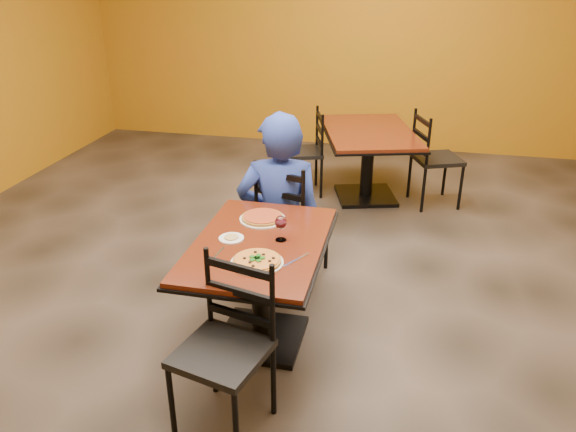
% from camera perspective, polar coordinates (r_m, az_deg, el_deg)
% --- Properties ---
extents(floor, '(7.00, 8.00, 0.01)m').
position_cam_1_polar(floor, '(4.33, -0.96, -8.45)').
color(floor, black).
rests_on(floor, ground).
extents(wall_back, '(7.00, 0.01, 3.00)m').
position_cam_1_polar(wall_back, '(7.62, 6.36, 18.05)').
color(wall_back, '#B26913').
rests_on(wall_back, ground).
extents(table_main, '(0.83, 1.23, 0.75)m').
position_cam_1_polar(table_main, '(3.63, -2.87, -5.30)').
color(table_main, '#5A190E').
rests_on(table_main, floor).
extents(table_second, '(1.24, 1.53, 0.75)m').
position_cam_1_polar(table_second, '(5.97, 8.14, 6.86)').
color(table_second, '#5A190E').
rests_on(table_second, floor).
extents(chair_main_near, '(0.53, 0.53, 0.97)m').
position_cam_1_polar(chair_main_near, '(3.04, -6.75, -13.73)').
color(chair_main_near, black).
rests_on(chair_main_near, floor).
extents(chair_main_far, '(0.57, 0.57, 1.00)m').
position_cam_1_polar(chair_main_far, '(4.45, 0.47, -0.15)').
color(chair_main_far, black).
rests_on(chair_main_far, floor).
extents(chair_second_left, '(0.52, 0.52, 0.92)m').
position_cam_1_polar(chair_second_left, '(6.09, 1.42, 6.45)').
color(chair_second_left, black).
rests_on(chair_second_left, floor).
extents(chair_second_right, '(0.57, 0.57, 0.97)m').
position_cam_1_polar(chair_second_right, '(5.99, 14.86, 5.57)').
color(chair_second_right, black).
rests_on(chair_second_right, floor).
extents(diner, '(0.73, 0.55, 1.38)m').
position_cam_1_polar(diner, '(4.29, -0.82, 1.64)').
color(diner, navy).
rests_on(diner, floor).
extents(plate_main, '(0.31, 0.31, 0.01)m').
position_cam_1_polar(plate_main, '(3.29, -3.16, -4.73)').
color(plate_main, white).
rests_on(plate_main, table_main).
extents(pizza_main, '(0.28, 0.28, 0.02)m').
position_cam_1_polar(pizza_main, '(3.28, -3.16, -4.49)').
color(pizza_main, maroon).
rests_on(pizza_main, plate_main).
extents(plate_far, '(0.31, 0.31, 0.01)m').
position_cam_1_polar(plate_far, '(3.82, -2.61, -0.31)').
color(plate_far, white).
rests_on(plate_far, table_main).
extents(pizza_far, '(0.28, 0.28, 0.02)m').
position_cam_1_polar(pizza_far, '(3.81, -2.61, -0.09)').
color(pizza_far, '#B66223').
rests_on(pizza_far, plate_far).
extents(side_plate, '(0.16, 0.16, 0.01)m').
position_cam_1_polar(side_plate, '(3.57, -5.76, -2.27)').
color(side_plate, white).
rests_on(side_plate, table_main).
extents(dip, '(0.09, 0.09, 0.01)m').
position_cam_1_polar(dip, '(3.57, -5.76, -2.14)').
color(dip, tan).
rests_on(dip, side_plate).
extents(wine_glass, '(0.08, 0.08, 0.18)m').
position_cam_1_polar(wine_glass, '(3.51, -0.73, -1.14)').
color(wine_glass, white).
rests_on(wine_glass, table_main).
extents(fork, '(0.03, 0.19, 0.00)m').
position_cam_1_polar(fork, '(3.40, -7.17, -3.87)').
color(fork, silver).
rests_on(fork, table_main).
extents(knife, '(0.12, 0.19, 0.00)m').
position_cam_1_polar(knife, '(3.32, 0.85, -4.46)').
color(knife, silver).
rests_on(knife, table_main).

